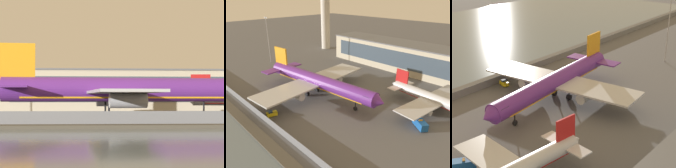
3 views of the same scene
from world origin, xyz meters
The scene contains 7 objects.
ground_plane centered at (0.00, 0.00, 0.00)m, with size 500.00×500.00×0.00m, color #565659.
shoreline_seawall centered at (0.00, -20.50, 0.25)m, with size 320.00×3.00×0.50m.
perimeter_fence centered at (0.00, -16.00, 1.12)m, with size 280.00×0.10×2.23m.
cargo_jet_purple centered at (3.26, 6.26, 5.67)m, with size 53.59×46.51×14.86m.
baggage_tug centered at (5.10, -13.04, 0.81)m, with size 2.31×3.49×1.80m.
ops_van centered at (39.66, 13.65, 1.28)m, with size 5.45×4.73×2.48m.
apron_light_mast_apron_west centered at (-47.07, 14.94, 13.20)m, with size 3.20×0.40×23.79m.
Camera 3 is at (75.29, 67.59, 43.19)m, focal length 60.00 mm.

